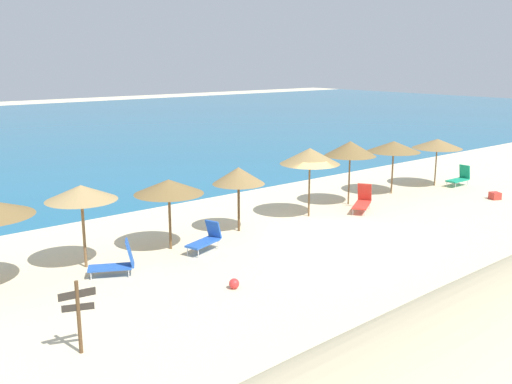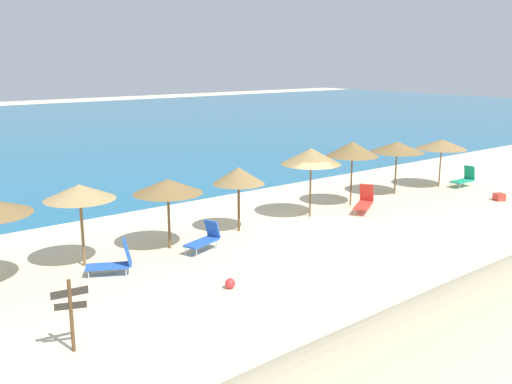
{
  "view_description": "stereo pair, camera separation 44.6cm",
  "coord_description": "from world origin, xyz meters",
  "px_view_note": "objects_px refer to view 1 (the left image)",
  "views": [
    {
      "loc": [
        -15.93,
        -15.47,
        6.65
      ],
      "look_at": [
        -2.0,
        1.4,
        1.57
      ],
      "focal_mm": 40.63,
      "sensor_mm": 36.0,
      "label": 1
    },
    {
      "loc": [
        -15.58,
        -15.75,
        6.65
      ],
      "look_at": [
        -2.0,
        1.4,
        1.57
      ],
      "focal_mm": 40.63,
      "sensor_mm": 36.0,
      "label": 2
    }
  ],
  "objects_px": {
    "beach_umbrella_5": "(350,149)",
    "beach_ball": "(234,284)",
    "beach_umbrella_1": "(81,193)",
    "beach_umbrella_2": "(169,187)",
    "beach_umbrella_3": "(239,176)",
    "beach_umbrella_7": "(437,144)",
    "cooler_box": "(495,196)",
    "beach_umbrella_6": "(394,147)",
    "lounge_chair_2": "(206,239)",
    "lounge_chair_3": "(117,262)",
    "lounge_chair_0": "(460,178)",
    "beach_umbrella_4": "(310,156)",
    "lounge_chair_1": "(363,201)",
    "wooden_signpost": "(78,310)"
  },
  "relations": [
    {
      "from": "beach_umbrella_5",
      "to": "lounge_chair_0",
      "type": "xyz_separation_m",
      "value": [
        7.63,
        -1.07,
        -2.18
      ]
    },
    {
      "from": "beach_umbrella_5",
      "to": "lounge_chair_3",
      "type": "height_order",
      "value": "beach_umbrella_5"
    },
    {
      "from": "beach_umbrella_2",
      "to": "lounge_chair_0",
      "type": "distance_m",
      "value": 17.52
    },
    {
      "from": "beach_umbrella_7",
      "to": "cooler_box",
      "type": "height_order",
      "value": "beach_umbrella_7"
    },
    {
      "from": "beach_umbrella_4",
      "to": "lounge_chair_3",
      "type": "height_order",
      "value": "beach_umbrella_4"
    },
    {
      "from": "beach_umbrella_5",
      "to": "lounge_chair_0",
      "type": "bearing_deg",
      "value": -7.95
    },
    {
      "from": "beach_umbrella_7",
      "to": "lounge_chair_2",
      "type": "xyz_separation_m",
      "value": [
        -15.5,
        -1.06,
        -1.82
      ]
    },
    {
      "from": "beach_umbrella_3",
      "to": "lounge_chair_3",
      "type": "distance_m",
      "value": 6.3
    },
    {
      "from": "beach_umbrella_3",
      "to": "lounge_chair_1",
      "type": "bearing_deg",
      "value": -9.79
    },
    {
      "from": "beach_umbrella_4",
      "to": "wooden_signpost",
      "type": "relative_size",
      "value": 1.68
    },
    {
      "from": "beach_umbrella_5",
      "to": "beach_ball",
      "type": "bearing_deg",
      "value": -155.58
    },
    {
      "from": "beach_umbrella_2",
      "to": "lounge_chair_0",
      "type": "bearing_deg",
      "value": -2.49
    },
    {
      "from": "beach_umbrella_6",
      "to": "beach_umbrella_7",
      "type": "distance_m",
      "value": 3.24
    },
    {
      "from": "beach_umbrella_3",
      "to": "lounge_chair_3",
      "type": "xyz_separation_m",
      "value": [
        -5.89,
        -1.38,
        -1.78
      ]
    },
    {
      "from": "lounge_chair_3",
      "to": "beach_ball",
      "type": "relative_size",
      "value": 4.87
    },
    {
      "from": "wooden_signpost",
      "to": "beach_umbrella_7",
      "type": "bearing_deg",
      "value": 21.74
    },
    {
      "from": "beach_umbrella_6",
      "to": "lounge_chair_2",
      "type": "xyz_separation_m",
      "value": [
        -12.29,
        -1.42,
        -1.93
      ]
    },
    {
      "from": "beach_umbrella_2",
      "to": "wooden_signpost",
      "type": "xyz_separation_m",
      "value": [
        -5.54,
        -5.14,
        -1.21
      ]
    },
    {
      "from": "beach_umbrella_2",
      "to": "lounge_chair_3",
      "type": "xyz_separation_m",
      "value": [
        -2.66,
        -1.19,
        -1.83
      ]
    },
    {
      "from": "beach_umbrella_6",
      "to": "beach_ball",
      "type": "xyz_separation_m",
      "value": [
        -13.62,
        -4.77,
        -2.22
      ]
    },
    {
      "from": "beach_umbrella_6",
      "to": "lounge_chair_0",
      "type": "relative_size",
      "value": 1.88
    },
    {
      "from": "beach_umbrella_1",
      "to": "beach_umbrella_6",
      "type": "distance_m",
      "value": 16.24
    },
    {
      "from": "lounge_chair_2",
      "to": "wooden_signpost",
      "type": "height_order",
      "value": "wooden_signpost"
    },
    {
      "from": "beach_umbrella_1",
      "to": "beach_umbrella_2",
      "type": "distance_m",
      "value": 3.11
    },
    {
      "from": "lounge_chair_0",
      "to": "lounge_chair_2",
      "type": "height_order",
      "value": "lounge_chair_0"
    },
    {
      "from": "beach_umbrella_5",
      "to": "wooden_signpost",
      "type": "distance_m",
      "value": 16.33
    },
    {
      "from": "beach_umbrella_6",
      "to": "beach_ball",
      "type": "bearing_deg",
      "value": -160.68
    },
    {
      "from": "beach_umbrella_3",
      "to": "beach_umbrella_7",
      "type": "height_order",
      "value": "beach_umbrella_3"
    },
    {
      "from": "beach_umbrella_1",
      "to": "beach_umbrella_4",
      "type": "height_order",
      "value": "beach_umbrella_4"
    },
    {
      "from": "beach_umbrella_2",
      "to": "lounge_chair_3",
      "type": "relative_size",
      "value": 1.67
    },
    {
      "from": "lounge_chair_1",
      "to": "wooden_signpost",
      "type": "relative_size",
      "value": 0.99
    },
    {
      "from": "beach_umbrella_1",
      "to": "beach_umbrella_5",
      "type": "distance_m",
      "value": 12.89
    },
    {
      "from": "lounge_chair_0",
      "to": "lounge_chair_3",
      "type": "height_order",
      "value": "lounge_chair_3"
    },
    {
      "from": "beach_umbrella_4",
      "to": "lounge_chair_0",
      "type": "distance_m",
      "value": 10.78
    },
    {
      "from": "beach_umbrella_1",
      "to": "lounge_chair_2",
      "type": "distance_m",
      "value": 4.59
    },
    {
      "from": "beach_umbrella_1",
      "to": "beach_umbrella_3",
      "type": "bearing_deg",
      "value": 0.18
    },
    {
      "from": "beach_umbrella_4",
      "to": "beach_ball",
      "type": "relative_size",
      "value": 9.55
    },
    {
      "from": "beach_ball",
      "to": "lounge_chair_2",
      "type": "bearing_deg",
      "value": 68.43
    },
    {
      "from": "beach_umbrella_4",
      "to": "lounge_chair_1",
      "type": "xyz_separation_m",
      "value": [
        2.5,
        -0.86,
        -2.17
      ]
    },
    {
      "from": "beach_ball",
      "to": "cooler_box",
      "type": "bearing_deg",
      "value": 2.82
    },
    {
      "from": "beach_umbrella_2",
      "to": "lounge_chair_3",
      "type": "height_order",
      "value": "beach_umbrella_2"
    },
    {
      "from": "lounge_chair_1",
      "to": "beach_umbrella_2",
      "type": "bearing_deg",
      "value": 53.46
    },
    {
      "from": "lounge_chair_1",
      "to": "lounge_chair_2",
      "type": "bearing_deg",
      "value": 59.62
    },
    {
      "from": "beach_umbrella_3",
      "to": "lounge_chair_3",
      "type": "bearing_deg",
      "value": -166.82
    },
    {
      "from": "lounge_chair_1",
      "to": "beach_umbrella_5",
      "type": "bearing_deg",
      "value": -50.04
    },
    {
      "from": "lounge_chair_2",
      "to": "beach_umbrella_6",
      "type": "bearing_deg",
      "value": -101.32
    },
    {
      "from": "beach_umbrella_1",
      "to": "wooden_signpost",
      "type": "bearing_deg",
      "value": -114.63
    },
    {
      "from": "beach_umbrella_4",
      "to": "lounge_chair_3",
      "type": "bearing_deg",
      "value": -172.98
    },
    {
      "from": "beach_umbrella_7",
      "to": "beach_umbrella_2",
      "type": "bearing_deg",
      "value": -179.78
    },
    {
      "from": "beach_umbrella_4",
      "to": "lounge_chair_0",
      "type": "bearing_deg",
      "value": -4.02
    }
  ]
}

